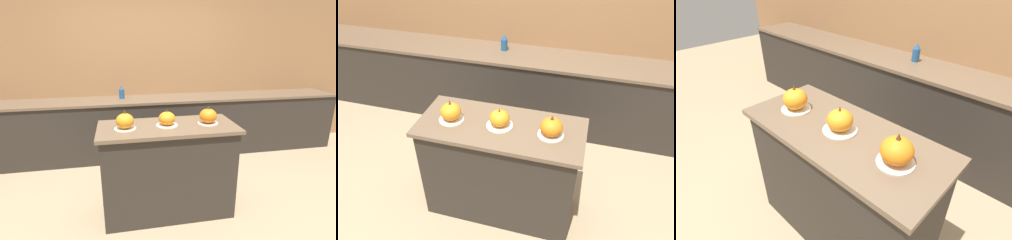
# 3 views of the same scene
# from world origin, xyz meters

# --- Properties ---
(ground_plane) EXTENTS (12.00, 12.00, 0.00)m
(ground_plane) POSITION_xyz_m (0.00, 0.00, 0.00)
(ground_plane) COLOR tan
(wall_back) EXTENTS (8.00, 0.06, 2.50)m
(wall_back) POSITION_xyz_m (0.00, 1.79, 1.25)
(wall_back) COLOR #9E7047
(wall_back) RESTS_ON ground_plane
(kitchen_island) EXTENTS (1.35, 0.59, 0.95)m
(kitchen_island) POSITION_xyz_m (0.00, 0.00, 0.48)
(kitchen_island) COLOR #2D2823
(kitchen_island) RESTS_ON ground_plane
(back_counter) EXTENTS (6.00, 0.60, 0.91)m
(back_counter) POSITION_xyz_m (0.00, 1.46, 0.45)
(back_counter) COLOR #2D2823
(back_counter) RESTS_ON ground_plane
(pumpkin_cake_left) EXTENTS (0.21, 0.21, 0.19)m
(pumpkin_cake_left) POSITION_xyz_m (-0.41, -0.03, 1.03)
(pumpkin_cake_left) COLOR silver
(pumpkin_cake_left) RESTS_ON kitchen_island
(pumpkin_cake_center) EXTENTS (0.21, 0.21, 0.17)m
(pumpkin_cake_center) POSITION_xyz_m (-0.01, -0.00, 1.02)
(pumpkin_cake_center) COLOR silver
(pumpkin_cake_center) RESTS_ON kitchen_island
(pumpkin_cake_right) EXTENTS (0.20, 0.20, 0.18)m
(pumpkin_cake_right) POSITION_xyz_m (0.40, -0.01, 1.03)
(pumpkin_cake_right) COLOR silver
(pumpkin_cake_right) RESTS_ON kitchen_island
(bottle_tall) EXTENTS (0.08, 0.08, 0.19)m
(bottle_tall) POSITION_xyz_m (-0.41, 1.53, 1.00)
(bottle_tall) COLOR #235184
(bottle_tall) RESTS_ON back_counter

